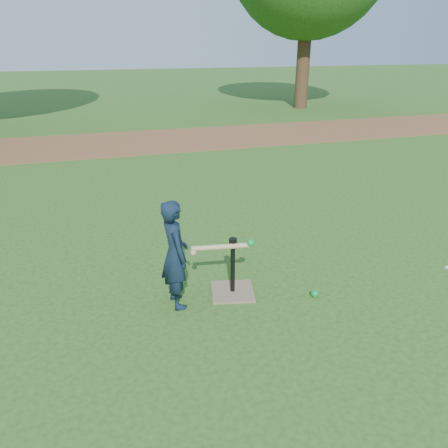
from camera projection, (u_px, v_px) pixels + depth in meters
name	position (u px, v px, depth m)	size (l,w,h in m)	color
ground	(253.00, 279.00, 4.78)	(80.00, 80.00, 0.00)	#285116
dirt_strip	(152.00, 141.00, 11.38)	(24.00, 3.00, 0.01)	brown
child	(175.00, 254.00, 4.13)	(0.40, 0.26, 1.09)	#101D30
wiffle_ball_ground	(315.00, 293.00, 4.43)	(0.08, 0.08, 0.08)	#0C8E39
batting_tee	(233.00, 283.00, 4.48)	(0.52, 0.52, 0.61)	#7F6851
swing_action	(225.00, 247.00, 4.25)	(0.65, 0.17, 0.10)	tan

